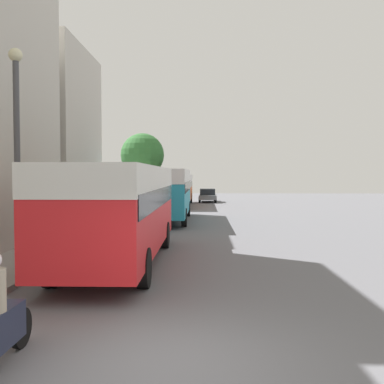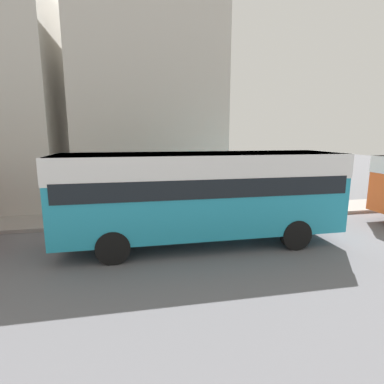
% 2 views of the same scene
% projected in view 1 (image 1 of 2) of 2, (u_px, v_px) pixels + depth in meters
% --- Properties ---
extents(ground_plane, '(120.00, 120.00, 0.00)m').
position_uv_depth(ground_plane, '(165.00, 362.00, 6.34)').
color(ground_plane, slate).
extents(building_far_terrace, '(6.69, 7.41, 10.07)m').
position_uv_depth(building_far_terrace, '(29.00, 137.00, 24.83)').
color(building_far_terrace, beige).
rests_on(building_far_terrace, ground_plane).
extents(bus_lead, '(2.59, 9.45, 3.05)m').
position_uv_depth(bus_lead, '(120.00, 201.00, 13.39)').
color(bus_lead, red).
rests_on(bus_lead, ground_plane).
extents(bus_following, '(2.57, 9.41, 3.11)m').
position_uv_depth(bus_following, '(167.00, 188.00, 26.00)').
color(bus_following, teal).
rests_on(bus_following, ground_plane).
extents(bus_third_in_line, '(2.56, 10.89, 2.84)m').
position_uv_depth(bus_third_in_line, '(177.00, 185.00, 39.23)').
color(bus_third_in_line, '#EA5B23').
rests_on(bus_third_in_line, ground_plane).
extents(car_crossing, '(1.83, 4.60, 1.39)m').
position_uv_depth(car_crossing, '(207.00, 195.00, 44.68)').
color(car_crossing, slate).
rests_on(car_crossing, ground_plane).
extents(pedestrian_near_curb, '(0.39, 0.39, 1.68)m').
position_uv_depth(pedestrian_near_curb, '(121.00, 201.00, 29.07)').
color(pedestrian_near_curb, '#232838').
rests_on(pedestrian_near_curb, sidewalk).
extents(pedestrian_walking_away, '(0.35, 0.35, 1.76)m').
position_uv_depth(pedestrian_walking_away, '(143.00, 192.00, 44.94)').
color(pedestrian_walking_away, '#232838').
rests_on(pedestrian_walking_away, sidewalk).
extents(street_tree, '(4.12, 4.12, 6.63)m').
position_uv_depth(street_tree, '(142.00, 155.00, 40.55)').
color(street_tree, brown).
rests_on(street_tree, sidewalk).
extents(lamp_post, '(0.36, 0.36, 5.96)m').
position_uv_depth(lamp_post, '(17.00, 141.00, 11.27)').
color(lamp_post, '#47474C').
rests_on(lamp_post, sidewalk).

